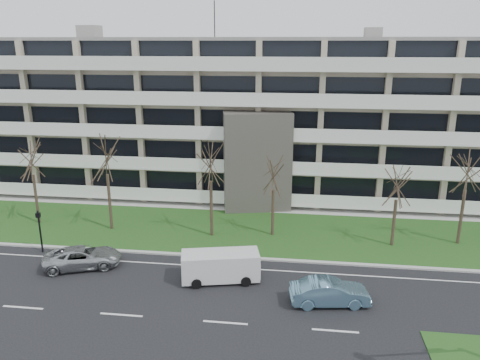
# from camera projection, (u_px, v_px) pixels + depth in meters

# --- Properties ---
(ground) EXTENTS (160.00, 160.00, 0.00)m
(ground) POSITION_uv_depth(u_px,v_px,m) (225.00, 323.00, 25.87)
(ground) COLOR black
(ground) RESTS_ON ground
(grass_verge) EXTENTS (90.00, 10.00, 0.06)m
(grass_verge) POSITION_uv_depth(u_px,v_px,m) (250.00, 231.00, 38.22)
(grass_verge) COLOR #204B19
(grass_verge) RESTS_ON ground
(curb) EXTENTS (90.00, 0.35, 0.12)m
(curb) POSITION_uv_depth(u_px,v_px,m) (243.00, 258.00, 33.46)
(curb) COLOR #B2B2AD
(curb) RESTS_ON ground
(sidewalk) EXTENTS (90.00, 2.00, 0.08)m
(sidewalk) POSITION_uv_depth(u_px,v_px,m) (257.00, 208.00, 43.44)
(sidewalk) COLOR #B2B2AD
(sidewalk) RESTS_ON ground
(lane_edge_line) EXTENTS (90.00, 0.12, 0.01)m
(lane_edge_line) POSITION_uv_depth(u_px,v_px,m) (240.00, 268.00, 32.05)
(lane_edge_line) COLOR white
(lane_edge_line) RESTS_ON ground
(apartment_building) EXTENTS (60.50, 15.10, 18.75)m
(apartment_building) POSITION_uv_depth(u_px,v_px,m) (264.00, 116.00, 47.76)
(apartment_building) COLOR tan
(apartment_building) RESTS_ON ground
(silver_pickup) EXTENTS (5.62, 3.95, 1.42)m
(silver_pickup) POSITION_uv_depth(u_px,v_px,m) (83.00, 257.00, 32.09)
(silver_pickup) COLOR #A5A8AC
(silver_pickup) RESTS_ON ground
(blue_sedan) EXTENTS (4.85, 2.32, 1.53)m
(blue_sedan) POSITION_uv_depth(u_px,v_px,m) (330.00, 292.00, 27.52)
(blue_sedan) COLOR #6591AF
(blue_sedan) RESTS_ON ground
(white_van) EXTENTS (5.27, 2.90, 1.93)m
(white_van) POSITION_uv_depth(u_px,v_px,m) (221.00, 264.00, 30.15)
(white_van) COLOR silver
(white_van) RESTS_ON ground
(pedestrian_signal) EXTENTS (0.34, 0.28, 3.24)m
(pedestrian_signal) POSITION_uv_depth(u_px,v_px,m) (39.00, 226.00, 33.93)
(pedestrian_signal) COLOR black
(pedestrian_signal) RESTS_ON ground
(tree_1) EXTENTS (3.83, 3.83, 7.66)m
(tree_1) POSITION_uv_depth(u_px,v_px,m) (31.00, 155.00, 38.33)
(tree_1) COLOR #382B21
(tree_1) RESTS_ON ground
(tree_2) EXTENTS (4.22, 4.22, 8.44)m
(tree_2) POSITION_uv_depth(u_px,v_px,m) (105.00, 152.00, 36.85)
(tree_2) COLOR #382B21
(tree_2) RESTS_ON ground
(tree_3) EXTENTS (4.08, 4.08, 8.17)m
(tree_3) POSITION_uv_depth(u_px,v_px,m) (210.00, 159.00, 35.61)
(tree_3) COLOR #382B21
(tree_3) RESTS_ON ground
(tree_4) EXTENTS (3.40, 3.40, 6.80)m
(tree_4) POSITION_uv_depth(u_px,v_px,m) (274.00, 172.00, 36.02)
(tree_4) COLOR #382B21
(tree_4) RESTS_ON ground
(tree_5) EXTENTS (3.28, 3.28, 6.56)m
(tree_5) POSITION_uv_depth(u_px,v_px,m) (398.00, 182.00, 34.17)
(tree_5) COLOR #382B21
(tree_5) RESTS_ON ground
(tree_6) EXTENTS (3.89, 3.89, 7.78)m
(tree_6) POSITION_uv_depth(u_px,v_px,m) (468.00, 168.00, 34.19)
(tree_6) COLOR #382B21
(tree_6) RESTS_ON ground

